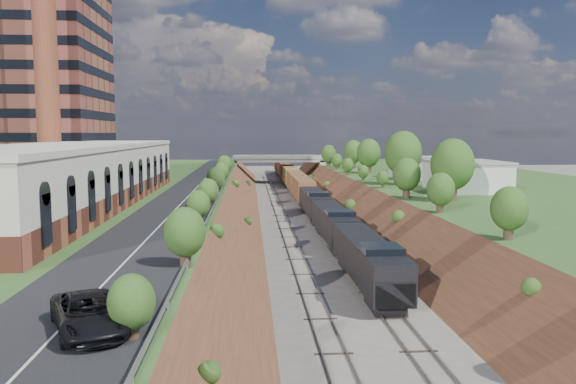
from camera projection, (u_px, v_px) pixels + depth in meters
name	position (u px, v px, depth m)	size (l,w,h in m)	color
platform_left	(82.00, 204.00, 85.07)	(44.00, 180.00, 5.00)	#335B25
platform_right	(504.00, 201.00, 89.60)	(44.00, 180.00, 5.00)	#335B25
embankment_left	(228.00, 219.00, 86.84)	(7.07, 180.00, 7.07)	brown
embankment_right	(368.00, 217.00, 88.35)	(7.07, 180.00, 7.07)	brown
rail_left_track	(282.00, 218.00, 87.41)	(1.58, 180.00, 0.18)	gray
rail_right_track	(315.00, 217.00, 87.77)	(1.58, 180.00, 0.18)	gray
road	(198.00, 187.00, 86.01)	(8.00, 180.00, 0.10)	black
guardrail	(225.00, 183.00, 86.04)	(0.10, 171.00, 0.70)	#99999E
commercial_building	(67.00, 175.00, 62.96)	(14.30, 62.30, 7.00)	brown
highrise_tower	(29.00, 14.00, 93.05)	(22.00, 22.00, 53.90)	brown
smokestack	(45.00, 49.00, 78.54)	(3.20, 3.20, 40.00)	brown
overpass	(278.00, 165.00, 148.60)	(24.50, 8.30, 7.40)	gray
white_building_near	(466.00, 177.00, 80.54)	(9.00, 12.00, 4.00)	silver
white_building_far	(417.00, 168.00, 102.36)	(8.00, 10.00, 3.60)	silver
tree_right_large	(452.00, 165.00, 67.94)	(5.25, 5.25, 7.61)	#473323
tree_left_crest	(199.00, 208.00, 46.37)	(2.45, 2.45, 3.55)	#473323
freight_train	(296.00, 182.00, 121.52)	(3.15, 160.40, 4.69)	black
suv	(88.00, 313.00, 22.99)	(2.55, 5.52, 1.54)	black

